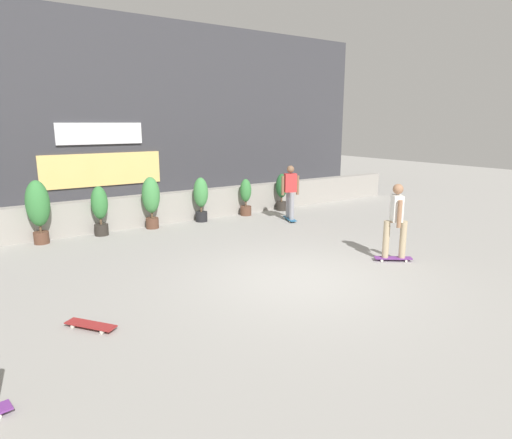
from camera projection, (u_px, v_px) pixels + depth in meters
ground_plane at (299, 279)px, 8.39m from camera, size 48.00×48.00×0.00m
planter_wall at (173, 207)px, 13.14m from camera, size 18.00×0.40×0.90m
building_backdrop at (126, 114)px, 15.77m from camera, size 20.00×2.08×6.50m
potted_plant_0 at (38, 207)px, 10.64m from camera, size 0.56×0.56×1.59m
potted_plant_1 at (100, 208)px, 11.48m from camera, size 0.43×0.43×1.33m
potted_plant_2 at (151, 199)px, 12.23m from camera, size 0.50×0.50×1.47m
potted_plant_3 at (201, 197)px, 13.10m from camera, size 0.44×0.44×1.35m
potted_plant_4 at (246, 196)px, 14.01m from camera, size 0.36×0.36×1.19m
potted_plant_5 at (282, 190)px, 14.80m from camera, size 0.40×0.40×1.26m
skater_far_right at (396, 219)px, 9.28m from camera, size 0.76×0.64×1.70m
skater_far_left at (290, 190)px, 13.16m from camera, size 0.53×0.82×1.70m
skateboard_near_camera at (91, 325)px, 6.35m from camera, size 0.64×0.76×0.08m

